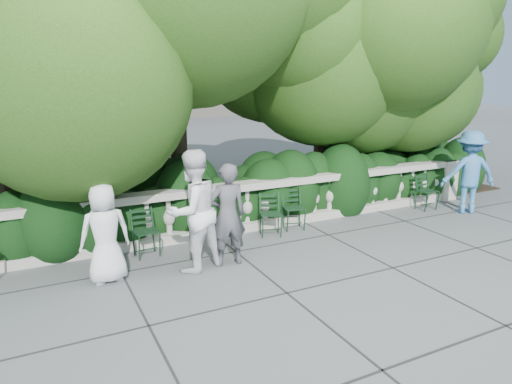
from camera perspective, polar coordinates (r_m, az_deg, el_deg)
name	(u,v)px	position (r m, az deg, el deg)	size (l,w,h in m)	color
ground	(283,263)	(7.75, 3.34, -8.81)	(90.00, 90.00, 0.00)	#505257
balustrade	(238,208)	(9.11, -2.25, -2.04)	(12.00, 0.44, 1.00)	#9E998E
shrub_hedge	(216,216)	(10.31, -4.98, -2.97)	(15.00, 2.60, 1.70)	black
tree_canopy	(239,32)	(10.34, -2.16, 19.34)	(15.04, 6.52, 6.78)	#3F3023
chair_c	(150,259)	(8.11, -13.12, -8.11)	(0.44, 0.48, 0.84)	black
chair_d	(296,231)	(9.29, 4.97, -4.90)	(0.44, 0.48, 0.84)	black
chair_e	(272,238)	(8.88, 1.97, -5.75)	(0.44, 0.48, 0.84)	black
chair_f	(430,211)	(11.39, 20.95, -2.21)	(0.44, 0.48, 0.84)	black
person_businessman	(105,233)	(7.18, -18.36, -4.89)	(0.75, 0.49, 1.54)	white
person_woman_grey	(227,215)	(7.42, -3.58, -2.86)	(0.62, 0.41, 1.71)	#46464C
person_casual_man	(193,211)	(7.25, -7.90, -2.38)	(0.95, 0.74, 1.95)	white
person_older_blue	(469,172)	(11.38, 25.08, 2.26)	(1.22, 0.70, 1.88)	teal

